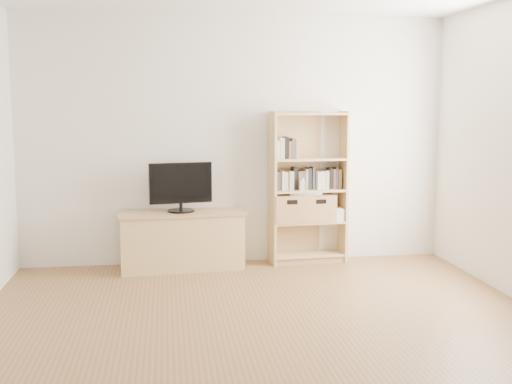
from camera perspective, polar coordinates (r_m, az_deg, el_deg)
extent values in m
cube|color=brown|center=(4.61, 1.70, -13.61)|extent=(4.50, 5.00, 0.01)
cube|color=silver|center=(6.78, -1.83, 4.60)|extent=(4.50, 0.02, 2.60)
cube|color=silver|center=(1.92, 14.60, -4.18)|extent=(4.50, 0.02, 2.60)
cube|color=tan|center=(6.65, -6.64, -4.37)|extent=(1.27, 0.58, 0.57)
cube|color=tan|center=(6.81, 4.67, 0.40)|extent=(0.82, 0.34, 1.61)
cube|color=black|center=(6.55, -6.72, 0.43)|extent=(0.64, 0.15, 0.50)
cube|color=#3C3731|center=(6.82, 4.63, 1.17)|extent=(0.82, 0.24, 0.22)
cube|color=#3C3731|center=(6.74, 3.20, 3.91)|extent=(0.41, 0.16, 0.21)
cube|color=white|center=(6.70, 4.16, 0.58)|extent=(0.06, 0.05, 0.11)
cube|color=#AA7F4D|center=(6.78, 2.92, -1.43)|extent=(0.37, 0.31, 0.29)
cube|color=#AA7F4D|center=(6.87, 5.44, -1.36)|extent=(0.37, 0.31, 0.29)
cube|color=white|center=(6.79, 4.43, -0.08)|extent=(0.37, 0.28, 0.03)
cube|color=beige|center=(6.94, 6.84, -2.00)|extent=(0.20, 0.27, 0.12)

